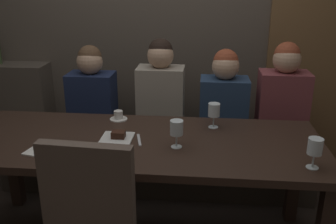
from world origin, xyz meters
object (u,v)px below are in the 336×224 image
object	(u,v)px
wine_glass_center_front	(315,147)
fork_on_table	(140,140)
diner_redhead	(92,94)
diner_bearded	(161,92)
diner_near_end	(283,98)
dining_table	(140,153)
diner_far_end	(224,100)
wine_glass_far_left	(177,129)
wine_glass_far_right	(214,111)
dessert_plate	(118,137)
banquette_bench	(155,162)
espresso_cup	(118,116)

from	to	relation	value
wine_glass_center_front	fork_on_table	bearing A→B (deg)	164.97
diner_redhead	diner_bearded	distance (m)	0.55
diner_near_end	dining_table	bearing A→B (deg)	-144.67
diner_far_end	wine_glass_far_left	xyz separation A→B (m)	(-0.30, -0.77, 0.06)
wine_glass_far_right	diner_far_end	bearing A→B (deg)	79.18
dessert_plate	dining_table	bearing A→B (deg)	2.50
diner_far_end	wine_glass_center_front	size ratio (longest dim) A/B	4.43
diner_near_end	wine_glass_center_front	distance (m)	0.95
diner_bearded	wine_glass_far_left	xyz separation A→B (m)	(0.19, -0.82, 0.03)
diner_far_end	diner_bearded	bearing A→B (deg)	174.32
banquette_bench	diner_near_end	size ratio (longest dim) A/B	3.19
diner_near_end	wine_glass_far_right	size ratio (longest dim) A/B	4.78
wine_glass_far_right	wine_glass_center_front	bearing A→B (deg)	-45.49
diner_redhead	diner_near_end	size ratio (longest dim) A/B	0.93
dining_table	diner_bearded	distance (m)	0.75
fork_on_table	dining_table	bearing A→B (deg)	88.58
diner_bearded	diner_near_end	size ratio (longest dim) A/B	1.01
wine_glass_far_left	diner_bearded	bearing A→B (deg)	102.87
wine_glass_far_right	wine_glass_far_left	bearing A→B (deg)	-123.48
diner_far_end	fork_on_table	distance (m)	0.87
wine_glass_far_left	dessert_plate	distance (m)	0.39
diner_redhead	dessert_plate	xyz separation A→B (m)	(0.37, -0.73, -0.04)
fork_on_table	diner_near_end	bearing A→B (deg)	21.94
wine_glass_far_left	dessert_plate	bearing A→B (deg)	167.62
diner_bearded	dessert_plate	size ratio (longest dim) A/B	4.15
diner_redhead	wine_glass_center_front	world-z (taller)	diner_redhead
diner_redhead	espresso_cup	distance (m)	0.51
diner_redhead	wine_glass_far_right	size ratio (longest dim) A/B	4.44
diner_redhead	diner_near_end	xyz separation A→B (m)	(1.47, -0.04, 0.03)
diner_redhead	dessert_plate	distance (m)	0.82
wine_glass_center_front	fork_on_table	size ratio (longest dim) A/B	0.96
espresso_cup	dessert_plate	bearing A→B (deg)	-78.41
espresso_cup	diner_bearded	bearing A→B (deg)	59.14
banquette_bench	wine_glass_far_left	bearing A→B (deg)	-73.62
banquette_bench	dessert_plate	world-z (taller)	dessert_plate
banquette_bench	dessert_plate	xyz separation A→B (m)	(-0.13, -0.71, 0.53)
dining_table	espresso_cup	xyz separation A→B (m)	(-0.20, 0.32, 0.11)
dining_table	banquette_bench	bearing A→B (deg)	90.00
diner_far_end	fork_on_table	bearing A→B (deg)	-127.28
dining_table	diner_far_end	bearing A→B (deg)	52.04
dining_table	wine_glass_far_right	distance (m)	0.55
diner_far_end	diner_near_end	distance (m)	0.44
wine_glass_far_right	wine_glass_far_left	xyz separation A→B (m)	(-0.22, -0.33, 0.00)
diner_near_end	wine_glass_far_right	world-z (taller)	diner_near_end
banquette_bench	fork_on_table	distance (m)	0.88
dining_table	dessert_plate	bearing A→B (deg)	-177.50
dining_table	dessert_plate	world-z (taller)	dessert_plate
espresso_cup	diner_near_end	bearing A→B (deg)	17.36
banquette_bench	diner_near_end	bearing A→B (deg)	-0.89
diner_redhead	wine_glass_far_left	bearing A→B (deg)	-47.89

